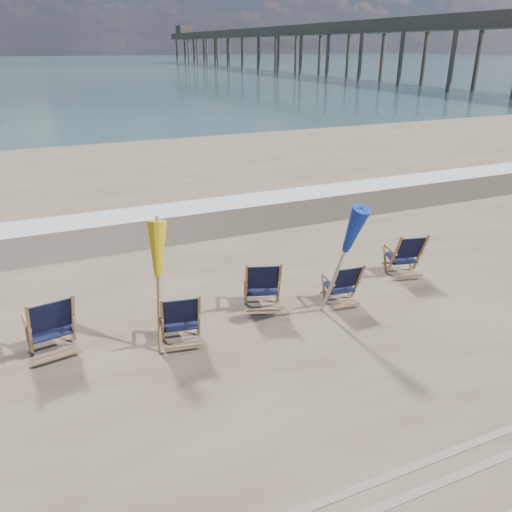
{
  "coord_description": "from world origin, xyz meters",
  "views": [
    {
      "loc": [
        -3.32,
        -5.4,
        4.41
      ],
      "look_at": [
        0.0,
        2.2,
        0.9
      ],
      "focal_mm": 35.0,
      "sensor_mm": 36.0,
      "label": 1
    }
  ],
  "objects_px": {
    "beach_chair_1": "(199,318)",
    "beach_chair_4": "(421,254)",
    "umbrella_blue": "(341,225)",
    "fishing_pier": "(293,44)",
    "umbrella_yellow": "(156,258)",
    "beach_chair_0": "(74,321)",
    "beach_chair_2": "(279,285)",
    "beach_chair_3": "(358,283)"
  },
  "relations": [
    {
      "from": "umbrella_yellow",
      "to": "umbrella_blue",
      "type": "height_order",
      "value": "umbrella_blue"
    },
    {
      "from": "beach_chair_0",
      "to": "umbrella_yellow",
      "type": "relative_size",
      "value": 0.55
    },
    {
      "from": "beach_chair_0",
      "to": "beach_chair_1",
      "type": "height_order",
      "value": "beach_chair_0"
    },
    {
      "from": "beach_chair_3",
      "to": "beach_chair_4",
      "type": "bearing_deg",
      "value": -158.06
    },
    {
      "from": "umbrella_blue",
      "to": "beach_chair_1",
      "type": "bearing_deg",
      "value": 176.31
    },
    {
      "from": "beach_chair_0",
      "to": "umbrella_blue",
      "type": "relative_size",
      "value": 0.49
    },
    {
      "from": "beach_chair_1",
      "to": "umbrella_yellow",
      "type": "relative_size",
      "value": 0.5
    },
    {
      "from": "beach_chair_4",
      "to": "fishing_pier",
      "type": "xyz_separation_m",
      "value": [
        34.53,
        72.2,
        4.15
      ]
    },
    {
      "from": "beach_chair_3",
      "to": "beach_chair_0",
      "type": "bearing_deg",
      "value": 1.16
    },
    {
      "from": "beach_chair_2",
      "to": "fishing_pier",
      "type": "height_order",
      "value": "fishing_pier"
    },
    {
      "from": "beach_chair_4",
      "to": "umbrella_blue",
      "type": "relative_size",
      "value": 0.44
    },
    {
      "from": "beach_chair_1",
      "to": "fishing_pier",
      "type": "xyz_separation_m",
      "value": [
        39.43,
        72.85,
        4.15
      ]
    },
    {
      "from": "beach_chair_0",
      "to": "beach_chair_1",
      "type": "relative_size",
      "value": 1.11
    },
    {
      "from": "fishing_pier",
      "to": "umbrella_blue",
      "type": "bearing_deg",
      "value": -116.89
    },
    {
      "from": "beach_chair_1",
      "to": "umbrella_yellow",
      "type": "height_order",
      "value": "umbrella_yellow"
    },
    {
      "from": "beach_chair_1",
      "to": "fishing_pier",
      "type": "distance_m",
      "value": 82.94
    },
    {
      "from": "beach_chair_2",
      "to": "beach_chair_4",
      "type": "relative_size",
      "value": 1.03
    },
    {
      "from": "beach_chair_1",
      "to": "beach_chair_4",
      "type": "relative_size",
      "value": 1.0
    },
    {
      "from": "beach_chair_0",
      "to": "beach_chair_3",
      "type": "bearing_deg",
      "value": 165.5
    },
    {
      "from": "beach_chair_4",
      "to": "umbrella_yellow",
      "type": "height_order",
      "value": "umbrella_yellow"
    },
    {
      "from": "beach_chair_1",
      "to": "beach_chair_3",
      "type": "xyz_separation_m",
      "value": [
        3.04,
        0.14,
        -0.05
      ]
    },
    {
      "from": "beach_chair_2",
      "to": "umbrella_yellow",
      "type": "bearing_deg",
      "value": 25.44
    },
    {
      "from": "beach_chair_2",
      "to": "beach_chair_4",
      "type": "distance_m",
      "value": 3.27
    },
    {
      "from": "beach_chair_3",
      "to": "umbrella_yellow",
      "type": "xyz_separation_m",
      "value": [
        -3.58,
        0.13,
        1.06
      ]
    },
    {
      "from": "beach_chair_1",
      "to": "umbrella_yellow",
      "type": "xyz_separation_m",
      "value": [
        -0.54,
        0.27,
        1.01
      ]
    },
    {
      "from": "beach_chair_0",
      "to": "beach_chair_2",
      "type": "distance_m",
      "value": 3.43
    },
    {
      "from": "beach_chair_0",
      "to": "umbrella_yellow",
      "type": "bearing_deg",
      "value": 156.65
    },
    {
      "from": "umbrella_yellow",
      "to": "umbrella_blue",
      "type": "relative_size",
      "value": 0.89
    },
    {
      "from": "umbrella_blue",
      "to": "beach_chair_0",
      "type": "bearing_deg",
      "value": 169.89
    },
    {
      "from": "beach_chair_1",
      "to": "beach_chair_2",
      "type": "bearing_deg",
      "value": -152.66
    },
    {
      "from": "beach_chair_0",
      "to": "umbrella_blue",
      "type": "height_order",
      "value": "umbrella_blue"
    },
    {
      "from": "beach_chair_2",
      "to": "umbrella_yellow",
      "type": "height_order",
      "value": "umbrella_yellow"
    },
    {
      "from": "beach_chair_0",
      "to": "umbrella_blue",
      "type": "xyz_separation_m",
      "value": [
        4.19,
        -0.75,
        1.19
      ]
    },
    {
      "from": "umbrella_blue",
      "to": "fishing_pier",
      "type": "height_order",
      "value": "fishing_pier"
    },
    {
      "from": "umbrella_blue",
      "to": "beach_chair_2",
      "type": "bearing_deg",
      "value": 139.3
    },
    {
      "from": "beach_chair_4",
      "to": "umbrella_yellow",
      "type": "bearing_deg",
      "value": 16.98
    },
    {
      "from": "beach_chair_0",
      "to": "beach_chair_4",
      "type": "xyz_separation_m",
      "value": [
        6.69,
        0.06,
        -0.05
      ]
    },
    {
      "from": "beach_chair_4",
      "to": "umbrella_yellow",
      "type": "distance_m",
      "value": 5.54
    },
    {
      "from": "beach_chair_1",
      "to": "beach_chair_4",
      "type": "distance_m",
      "value": 4.94
    },
    {
      "from": "beach_chair_1",
      "to": "beach_chair_3",
      "type": "bearing_deg",
      "value": -167.15
    },
    {
      "from": "beach_chair_1",
      "to": "beach_chair_3",
      "type": "height_order",
      "value": "beach_chair_1"
    },
    {
      "from": "beach_chair_3",
      "to": "umbrella_blue",
      "type": "bearing_deg",
      "value": 31.18
    }
  ]
}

